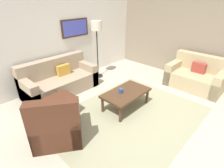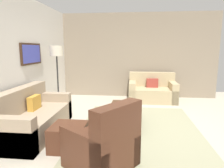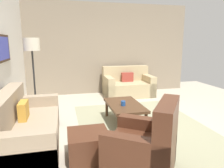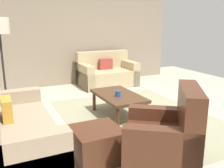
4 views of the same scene
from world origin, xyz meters
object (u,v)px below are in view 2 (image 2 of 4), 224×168
(armchair_leather, at_px, (105,147))
(cup, at_px, (122,106))
(framed_artwork, at_px, (31,54))
(ottoman, at_px, (69,137))
(lamp_standing, at_px, (57,58))
(couch_main, at_px, (31,118))
(couch_loveseat, at_px, (152,91))
(coffee_table, at_px, (125,109))

(armchair_leather, relative_size, cup, 11.69)
(cup, relative_size, framed_artwork, 0.11)
(ottoman, height_order, lamp_standing, lamp_standing)
(ottoman, xyz_separation_m, cup, (1.04, -0.82, 0.26))
(couch_main, height_order, couch_loveseat, same)
(ottoman, distance_m, lamp_standing, 2.43)
(framed_artwork, bearing_deg, lamp_standing, -47.21)
(coffee_table, xyz_separation_m, lamp_standing, (0.76, 1.77, 1.05))
(couch_loveseat, xyz_separation_m, framed_artwork, (-1.85, 2.98, 1.21))
(couch_loveseat, distance_m, coffee_table, 2.32)
(cup, distance_m, lamp_standing, 2.14)
(couch_loveseat, bearing_deg, ottoman, 153.90)
(ottoman, bearing_deg, cup, -38.00)
(armchair_leather, distance_m, lamp_standing, 3.06)
(couch_loveseat, height_order, cup, couch_loveseat)
(framed_artwork, bearing_deg, armchair_leather, -134.51)
(couch_loveseat, relative_size, framed_artwork, 1.63)
(armchair_leather, xyz_separation_m, framed_artwork, (1.98, 2.01, 1.21))
(couch_loveseat, relative_size, armchair_leather, 1.30)
(couch_main, bearing_deg, couch_loveseat, -42.56)
(couch_main, distance_m, ottoman, 1.09)
(couch_main, height_order, lamp_standing, lamp_standing)
(lamp_standing, bearing_deg, couch_loveseat, -60.47)
(ottoman, height_order, coffee_table, coffee_table)
(couch_main, distance_m, framed_artwork, 1.60)
(couch_loveseat, relative_size, ottoman, 2.59)
(coffee_table, height_order, lamp_standing, lamp_standing)
(coffee_table, relative_size, framed_artwork, 1.24)
(cup, height_order, lamp_standing, lamp_standing)
(ottoman, relative_size, cup, 5.87)
(lamp_standing, bearing_deg, ottoman, -155.10)
(couch_loveseat, xyz_separation_m, cup, (-2.30, 0.82, 0.16))
(lamp_standing, height_order, framed_artwork, framed_artwork)
(ottoman, bearing_deg, framed_artwork, 41.80)
(armchair_leather, xyz_separation_m, ottoman, (0.48, 0.67, -0.11))
(coffee_table, distance_m, lamp_standing, 2.19)
(coffee_table, bearing_deg, couch_loveseat, -19.13)
(couch_loveseat, height_order, ottoman, couch_loveseat)
(ottoman, distance_m, coffee_table, 1.46)
(armchair_leather, relative_size, lamp_standing, 0.65)
(armchair_leather, bearing_deg, coffee_table, -7.13)
(couch_main, height_order, ottoman, couch_main)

